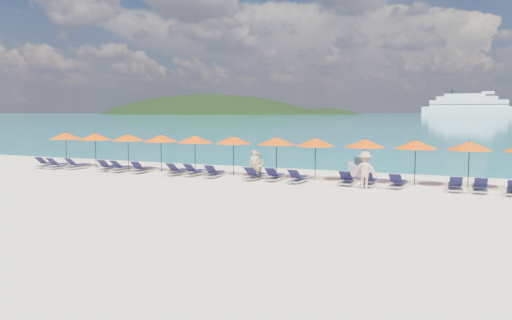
% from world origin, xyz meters
% --- Properties ---
extents(ground, '(1400.00, 1400.00, 0.00)m').
position_xyz_m(ground, '(0.00, 0.00, 0.00)').
color(ground, beige).
extents(sea, '(1600.00, 1300.00, 0.01)m').
position_xyz_m(sea, '(0.00, 660.00, 0.01)').
color(sea, '#1FA9B2').
rests_on(sea, ground).
extents(headland_main, '(374.00, 242.00, 126.50)m').
position_xyz_m(headland_main, '(-300.00, 540.00, -38.00)').
color(headland_main, black).
rests_on(headland_main, ground).
extents(headland_small, '(162.00, 126.00, 85.50)m').
position_xyz_m(headland_small, '(-150.00, 560.00, -35.00)').
color(headland_small, black).
rests_on(headland_small, ground).
extents(cruise_ship, '(117.16, 35.34, 32.21)m').
position_xyz_m(cruise_ship, '(19.59, 561.64, 8.38)').
color(cruise_ship, white).
rests_on(cruise_ship, ground).
extents(jetski, '(1.87, 2.89, 0.96)m').
position_xyz_m(jetski, '(4.20, 8.18, 0.40)').
color(jetski, silver).
rests_on(jetski, ground).
extents(beachgoer_a, '(0.64, 0.47, 1.59)m').
position_xyz_m(beachgoer_a, '(-0.60, 4.20, 0.80)').
color(beachgoer_a, tan).
rests_on(beachgoer_a, ground).
extents(beachgoer_b, '(0.80, 0.63, 1.43)m').
position_xyz_m(beachgoer_b, '(-0.66, 4.86, 0.72)').
color(beachgoer_b, tan).
rests_on(beachgoer_b, ground).
extents(beachgoer_c, '(1.16, 0.55, 1.77)m').
position_xyz_m(beachgoer_c, '(5.38, 3.39, 0.89)').
color(beachgoer_c, tan).
rests_on(beachgoer_c, ground).
extents(umbrella_0, '(2.10, 2.10, 2.28)m').
position_xyz_m(umbrella_0, '(-14.75, 5.44, 2.02)').
color(umbrella_0, black).
rests_on(umbrella_0, ground).
extents(umbrella_1, '(2.10, 2.10, 2.28)m').
position_xyz_m(umbrella_1, '(-12.30, 5.47, 2.02)').
color(umbrella_1, black).
rests_on(umbrella_1, ground).
extents(umbrella_2, '(2.10, 2.10, 2.28)m').
position_xyz_m(umbrella_2, '(-9.78, 5.53, 2.02)').
color(umbrella_2, black).
rests_on(umbrella_2, ground).
extents(umbrella_3, '(2.10, 2.10, 2.28)m').
position_xyz_m(umbrella_3, '(-7.23, 5.37, 2.02)').
color(umbrella_3, black).
rests_on(umbrella_3, ground).
extents(umbrella_4, '(2.10, 2.10, 2.28)m').
position_xyz_m(umbrella_4, '(-4.87, 5.34, 2.02)').
color(umbrella_4, black).
rests_on(umbrella_4, ground).
extents(umbrella_5, '(2.10, 2.10, 2.28)m').
position_xyz_m(umbrella_5, '(-2.40, 5.40, 2.02)').
color(umbrella_5, black).
rests_on(umbrella_5, ground).
extents(umbrella_6, '(2.10, 2.10, 2.28)m').
position_xyz_m(umbrella_6, '(0.12, 5.58, 2.02)').
color(umbrella_6, black).
rests_on(umbrella_6, ground).
extents(umbrella_7, '(2.10, 2.10, 2.28)m').
position_xyz_m(umbrella_7, '(2.39, 5.37, 2.02)').
color(umbrella_7, black).
rests_on(umbrella_7, ground).
extents(umbrella_8, '(2.10, 2.10, 2.28)m').
position_xyz_m(umbrella_8, '(4.95, 5.51, 2.02)').
color(umbrella_8, black).
rests_on(umbrella_8, ground).
extents(umbrella_9, '(2.10, 2.10, 2.28)m').
position_xyz_m(umbrella_9, '(7.41, 5.54, 2.02)').
color(umbrella_9, black).
rests_on(umbrella_9, ground).
extents(umbrella_10, '(2.10, 2.10, 2.28)m').
position_xyz_m(umbrella_10, '(9.83, 5.60, 2.02)').
color(umbrella_10, black).
rests_on(umbrella_10, ground).
extents(lounger_0, '(0.79, 1.75, 0.66)m').
position_xyz_m(lounger_0, '(-15.26, 4.25, 0.24)').
color(lounger_0, silver).
rests_on(lounger_0, ground).
extents(lounger_1, '(0.63, 1.70, 0.66)m').
position_xyz_m(lounger_1, '(-14.09, 4.06, 0.24)').
color(lounger_1, silver).
rests_on(lounger_1, ground).
extents(lounger_2, '(0.76, 1.75, 0.66)m').
position_xyz_m(lounger_2, '(-12.85, 4.38, 0.24)').
color(lounger_2, silver).
rests_on(lounger_2, ground).
extents(lounger_3, '(0.74, 1.74, 0.66)m').
position_xyz_m(lounger_3, '(-10.37, 4.35, 0.24)').
color(lounger_3, silver).
rests_on(lounger_3, ground).
extents(lounger_4, '(0.77, 1.75, 0.66)m').
position_xyz_m(lounger_4, '(-9.29, 4.29, 0.24)').
color(lounger_4, silver).
rests_on(lounger_4, ground).
extents(lounger_5, '(0.78, 1.75, 0.66)m').
position_xyz_m(lounger_5, '(-7.95, 4.35, 0.24)').
color(lounger_5, silver).
rests_on(lounger_5, ground).
extents(lounger_6, '(0.73, 1.74, 0.66)m').
position_xyz_m(lounger_6, '(-5.44, 4.33, 0.24)').
color(lounger_6, silver).
rests_on(lounger_6, ground).
extents(lounger_7, '(0.76, 1.75, 0.66)m').
position_xyz_m(lounger_7, '(-4.35, 4.41, 0.24)').
color(lounger_7, silver).
rests_on(lounger_7, ground).
extents(lounger_8, '(0.76, 1.75, 0.66)m').
position_xyz_m(lounger_8, '(-3.05, 4.27, 0.24)').
color(lounger_8, silver).
rests_on(lounger_8, ground).
extents(lounger_9, '(0.78, 1.75, 0.66)m').
position_xyz_m(lounger_9, '(-0.57, 4.22, 0.24)').
color(lounger_9, silver).
rests_on(lounger_9, ground).
extents(lounger_10, '(0.63, 1.70, 0.66)m').
position_xyz_m(lounger_10, '(0.49, 4.37, 0.24)').
color(lounger_10, silver).
rests_on(lounger_10, ground).
extents(lounger_11, '(0.78, 1.75, 0.66)m').
position_xyz_m(lounger_11, '(1.88, 4.10, 0.24)').
color(lounger_11, silver).
rests_on(lounger_11, ground).
extents(lounger_12, '(0.64, 1.71, 0.66)m').
position_xyz_m(lounger_12, '(4.35, 4.43, 0.24)').
color(lounger_12, silver).
rests_on(lounger_12, ground).
extents(lounger_13, '(0.63, 1.70, 0.66)m').
position_xyz_m(lounger_13, '(5.39, 4.35, 0.24)').
color(lounger_13, silver).
rests_on(lounger_13, ground).
extents(lounger_14, '(0.76, 1.74, 0.66)m').
position_xyz_m(lounger_14, '(6.76, 4.35, 0.24)').
color(lounger_14, silver).
rests_on(lounger_14, ground).
extents(lounger_15, '(0.76, 1.75, 0.66)m').
position_xyz_m(lounger_15, '(9.29, 4.38, 0.24)').
color(lounger_15, silver).
rests_on(lounger_15, ground).
extents(lounger_16, '(0.67, 1.72, 0.66)m').
position_xyz_m(lounger_16, '(10.33, 4.43, 0.24)').
color(lounger_16, silver).
rests_on(lounger_16, ground).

